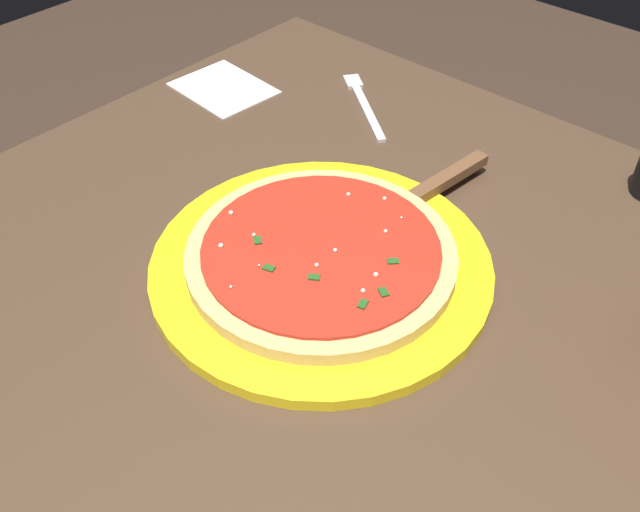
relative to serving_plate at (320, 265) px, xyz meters
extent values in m
cube|color=black|center=(-0.40, 0.39, -0.39)|extent=(0.06, 0.06, 0.71)
cube|color=#473323|center=(0.00, 0.01, -0.02)|extent=(0.94, 0.90, 0.03)
cylinder|color=yellow|center=(0.00, 0.00, 0.00)|extent=(0.37, 0.37, 0.01)
cylinder|color=#DBB26B|center=(0.00, 0.00, 0.02)|extent=(0.29, 0.29, 0.02)
cylinder|color=red|center=(0.00, 0.00, 0.03)|extent=(0.26, 0.26, 0.00)
sphere|color=#EFEACC|center=(0.08, -0.02, 0.03)|extent=(0.00, 0.00, 0.00)
sphere|color=#EFEACC|center=(0.01, 0.11, 0.03)|extent=(0.00, 0.00, 0.00)
sphere|color=#EFEACC|center=(-0.02, -0.11, 0.03)|extent=(0.00, 0.00, 0.00)
sphere|color=#EFEACC|center=(-0.06, -0.04, 0.03)|extent=(0.00, 0.00, 0.00)
sphere|color=#EFEACC|center=(-0.08, -0.07, 0.03)|extent=(0.01, 0.01, 0.01)
sphere|color=#EFEACC|center=(0.04, 0.06, 0.03)|extent=(0.00, 0.00, 0.00)
sphere|color=#EFEACC|center=(-0.03, -0.07, 0.03)|extent=(0.00, 0.00, 0.00)
sphere|color=#EFEACC|center=(-0.11, -0.03, 0.03)|extent=(0.01, 0.01, 0.01)
sphere|color=#EFEACC|center=(0.04, 0.09, 0.03)|extent=(0.00, 0.00, 0.00)
sphere|color=#EFEACC|center=(0.07, 0.00, 0.03)|extent=(0.01, 0.01, 0.01)
sphere|color=#EFEACC|center=(0.02, 0.00, 0.03)|extent=(0.00, 0.00, 0.00)
sphere|color=#EFEACC|center=(-0.03, 0.09, 0.03)|extent=(0.00, 0.00, 0.00)
sphere|color=#EFEACC|center=(0.02, -0.03, 0.03)|extent=(0.00, 0.00, 0.00)
cube|color=#23561E|center=(0.03, -0.04, 0.03)|extent=(0.01, 0.01, 0.00)
cube|color=#23561E|center=(0.09, -0.01, 0.03)|extent=(0.01, 0.01, 0.00)
cube|color=#23561E|center=(0.07, 0.03, 0.03)|extent=(0.01, 0.01, 0.00)
cube|color=#23561E|center=(0.09, -0.04, 0.03)|extent=(0.01, 0.01, 0.00)
cube|color=#23561E|center=(-0.06, -0.04, 0.03)|extent=(0.01, 0.01, 0.00)
cube|color=#23561E|center=(-0.02, -0.06, 0.03)|extent=(0.01, 0.01, 0.00)
cube|color=silver|center=(0.01, 0.10, 0.01)|extent=(0.08, 0.10, 0.00)
cube|color=brown|center=(0.02, 0.21, 0.01)|extent=(0.03, 0.13, 0.01)
cube|color=white|center=(-0.37, 0.20, -0.01)|extent=(0.15, 0.12, 0.00)
cube|color=silver|center=(-0.16, 0.29, 0.00)|extent=(0.13, 0.10, 0.00)
cube|color=silver|center=(-0.24, 0.34, 0.00)|extent=(0.04, 0.04, 0.00)
camera|label=1|loc=(0.37, -0.42, 0.53)|focal=39.58mm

